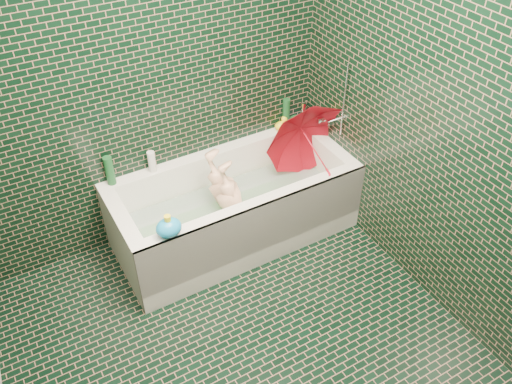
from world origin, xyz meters
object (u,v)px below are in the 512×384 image
rubber_duck (281,124)px  bath_toy (169,228)px  bathtub (235,214)px  umbrella (315,151)px  child (234,206)px

rubber_duck → bath_toy: bath_toy is taller
rubber_duck → bathtub: bearing=-165.6°
bath_toy → umbrella: bearing=35.2°
rubber_duck → bath_toy: (-1.20, -0.66, 0.02)m
child → bath_toy: bearing=-63.5°
child → umbrella: (0.64, -0.04, 0.28)m
bathtub → umbrella: size_ratio=2.72×
bathtub → umbrella: 0.73m
umbrella → bath_toy: 1.25m
umbrella → rubber_duck: umbrella is taller
child → rubber_duck: bearing=120.5°
child → rubber_duck: (0.61, 0.36, 0.29)m
child → rubber_duck: rubber_duck is taller
bathtub → child: bathtub is taller
child → bathtub: bearing=135.8°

